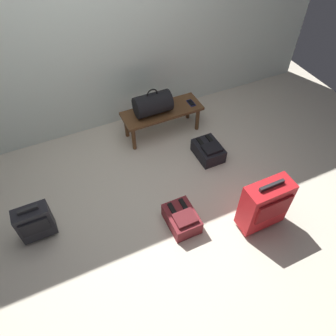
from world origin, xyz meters
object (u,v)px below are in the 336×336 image
suitcase_small_charcoal (35,222)px  bench (162,114)px  duffel_bag_black (153,104)px  suitcase_upright_red (265,205)px  backpack_dark (208,151)px  cell_phone (191,103)px  backpack_maroon (182,219)px

suitcase_small_charcoal → bench: bearing=27.5°
duffel_bag_black → suitcase_upright_red: size_ratio=0.70×
suitcase_upright_red → suitcase_small_charcoal: 2.17m
duffel_bag_black → backpack_dark: size_ratio=1.16×
bench → backpack_dark: bearing=-63.1°
cell_phone → backpack_dark: cell_phone is taller
suitcase_small_charcoal → backpack_dark: bearing=7.3°
backpack_maroon → backpack_dark: 1.02m
duffel_bag_black → backpack_maroon: size_ratio=1.16×
bench → cell_phone: cell_phone is taller
backpack_maroon → suitcase_small_charcoal: bearing=160.5°
bench → backpack_dark: (0.32, -0.63, -0.21)m
suitcase_upright_red → suitcase_small_charcoal: size_ratio=1.37×
cell_phone → suitcase_small_charcoal: bearing=-157.7°
suitcase_upright_red → suitcase_small_charcoal: bearing=158.6°
suitcase_upright_red → backpack_dark: (0.01, 1.05, -0.23)m
bench → backpack_maroon: (-0.40, -1.36, -0.21)m
bench → cell_phone: 0.39m
duffel_bag_black → cell_phone: 0.52m
bench → cell_phone: (0.39, -0.03, 0.06)m
suitcase_upright_red → suitcase_small_charcoal: (-2.02, 0.79, -0.09)m
duffel_bag_black → backpack_dark: bearing=-55.2°
duffel_bag_black → suitcase_upright_red: bearing=-75.8°
bench → cell_phone: bearing=-4.5°
duffel_bag_black → suitcase_upright_red: duffel_bag_black is taller
cell_phone → backpack_dark: bearing=-96.3°
duffel_bag_black → suitcase_small_charcoal: bearing=-150.8°
backpack_maroon → bench: bearing=73.5°
suitcase_upright_red → backpack_dark: size_ratio=1.66×
suitcase_upright_red → backpack_maroon: (-0.71, 0.33, -0.23)m
cell_phone → suitcase_upright_red: (-0.08, -1.66, -0.04)m
backpack_dark → cell_phone: bearing=83.7°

